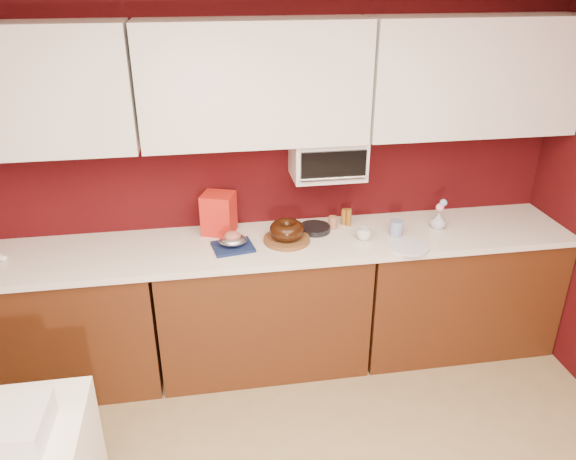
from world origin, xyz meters
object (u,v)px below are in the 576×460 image
Objects in this scene: pandoro_box at (219,213)px; newspaper_stack at (1,429)px; coffee_mug at (364,233)px; bundt_cake at (287,230)px; blue_jar at (396,228)px; foil_ham_nest at (233,240)px; toaster_oven at (328,158)px; flower_vase at (438,220)px.

newspaper_stack is at bearing -102.33° from pandoro_box.
pandoro_box is 0.93m from coffee_mug.
blue_jar is (0.70, -0.02, -0.03)m from bundt_cake.
foil_ham_nest is at bearing -173.80° from bundt_cake.
bundt_cake is 0.81× the size of pandoro_box.
toaster_oven is 0.77m from pandoro_box.
foil_ham_nest is at bearing 178.95° from coffee_mug.
blue_jar is at bearing 8.74° from pandoro_box.
bundt_cake is 0.46m from pandoro_box.
blue_jar is at bearing 0.76° from foil_ham_nest.
toaster_oven reaches higher than bundt_cake.
newspaper_stack is at bearing -138.46° from toaster_oven.
bundt_cake reaches higher than flower_vase.
pandoro_box is at bearing 177.96° from toaster_oven.
foil_ham_nest is (-0.34, -0.04, -0.03)m from bundt_cake.
coffee_mug is at bearing -1.05° from foil_ham_nest.
bundt_cake reaches higher than blue_jar.
toaster_oven is at bearing 129.86° from coffee_mug.
flower_vase is at bearing 13.39° from pandoro_box.
toaster_oven is 3.67× the size of flower_vase.
foil_ham_nest is at bearing 50.69° from newspaper_stack.
pandoro_box is 1.43m from flower_vase.
flower_vase is (0.53, 0.08, 0.02)m from coffee_mug.
coffee_mug is (0.19, -0.23, -0.43)m from toaster_oven.
newspaper_stack is at bearing -146.31° from coffee_mug.
toaster_oven is 2.26m from newspaper_stack.
coffee_mug is at bearing -6.16° from bundt_cake.
coffee_mug is 0.74× the size of flower_vase.
toaster_oven is 1.70× the size of pandoro_box.
foil_ham_nest is at bearing -177.05° from flower_vase.
toaster_oven reaches higher than newspaper_stack.
toaster_oven is 1.28× the size of newspaper_stack.
toaster_oven is 0.52m from bundt_cake.
pandoro_box reaches higher than flower_vase.
toaster_oven is at bearing 168.51° from flower_vase.
flower_vase is 0.35× the size of newspaper_stack.
blue_jar reaches higher than newspaper_stack.
flower_vase is at bearing 2.95° from foil_ham_nest.
newspaper_stack is (-1.83, -1.22, -0.13)m from coffee_mug.
flower_vase is at bearing 28.96° from newspaper_stack.
foil_ham_nest is at bearing -161.00° from toaster_oven.
newspaper_stack is at bearing -136.70° from bundt_cake.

